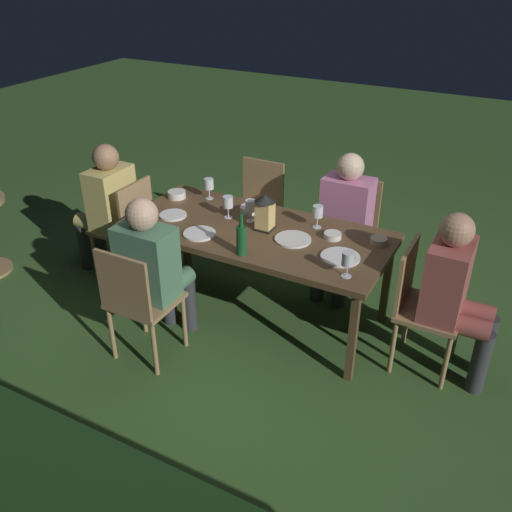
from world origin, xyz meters
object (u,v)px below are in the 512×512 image
at_px(chair_side_left_b, 257,206).
at_px(wine_glass_c, 250,207).
at_px(bowl_bread, 333,235).
at_px(person_in_rust, 456,291).
at_px(chair_side_right_b, 138,299).
at_px(person_in_green, 154,266).
at_px(bowl_dip, 249,209).
at_px(green_bottle_on_table, 241,239).
at_px(wine_glass_e, 228,203).
at_px(chair_head_far, 127,224).
at_px(plate_a, 340,257).
at_px(wine_glass_a, 209,185).
at_px(bowl_salad, 379,241).
at_px(chair_side_left_a, 350,226).
at_px(bowl_olives, 177,194).
at_px(person_in_mustard, 106,203).
at_px(plate_b, 199,234).
at_px(plate_d, 173,215).
at_px(lantern_centerpiece, 265,210).
at_px(wine_glass_b, 318,213).
at_px(person_in_pink, 343,219).
at_px(wine_glass_d, 348,260).
at_px(dining_table, 256,236).
at_px(plate_c, 293,239).
at_px(chair_head_near, 420,302).

distance_m(chair_side_left_b, wine_glass_c, 0.88).
bearing_deg(bowl_bread, person_in_rust, 171.17).
height_order(chair_side_right_b, person_in_green, person_in_green).
bearing_deg(bowl_dip, person_in_rust, 171.58).
xyz_separation_m(green_bottle_on_table, wine_glass_e, (0.36, -0.44, 0.01)).
height_order(chair_head_far, plate_a, chair_head_far).
xyz_separation_m(chair_side_right_b, bowl_dip, (-0.25, -1.07, 0.27)).
bearing_deg(wine_glass_a, bowl_salad, 175.62).
xyz_separation_m(wine_glass_c, bowl_dip, (0.08, -0.13, -0.09)).
relative_size(chair_side_left_a, bowl_olives, 6.06).
xyz_separation_m(wine_glass_e, bowl_dip, (-0.10, -0.15, -0.09)).
bearing_deg(person_in_mustard, plate_a, 177.16).
bearing_deg(chair_side_left_a, wine_glass_e, 46.55).
xyz_separation_m(green_bottle_on_table, bowl_olives, (0.91, -0.56, -0.08)).
bearing_deg(plate_b, wine_glass_a, -64.24).
distance_m(green_bottle_on_table, wine_glass_c, 0.50).
bearing_deg(plate_b, wine_glass_e, -96.51).
relative_size(person_in_mustard, green_bottle_on_table, 3.96).
relative_size(person_in_mustard, bowl_salad, 10.12).
height_order(chair_side_left_b, chair_head_far, same).
bearing_deg(chair_side_right_b, plate_d, -73.09).
distance_m(plate_d, bowl_dip, 0.58).
bearing_deg(wine_glass_c, green_bottle_on_table, 111.74).
xyz_separation_m(lantern_centerpiece, wine_glass_b, (-0.32, -0.20, -0.03)).
xyz_separation_m(person_in_pink, green_bottle_on_table, (0.35, 1.00, 0.20)).
bearing_deg(bowl_olives, person_in_green, 115.25).
bearing_deg(green_bottle_on_table, wine_glass_c, -68.26).
relative_size(chair_side_left_b, green_bottle_on_table, 3.00).
bearing_deg(chair_side_left_a, plate_d, 40.32).
height_order(chair_side_left_a, wine_glass_c, wine_glass_c).
height_order(person_in_pink, plate_d, person_in_pink).
relative_size(wine_glass_d, bowl_salad, 1.49).
bearing_deg(bowl_salad, wine_glass_c, 6.23).
bearing_deg(plate_d, lantern_centerpiece, -169.64).
bearing_deg(chair_side_right_b, bowl_dip, -103.12).
height_order(plate_b, plate_d, same).
bearing_deg(lantern_centerpiece, wine_glass_c, -22.71).
bearing_deg(bowl_salad, bowl_bread, 12.60).
distance_m(chair_side_left_b, person_in_mustard, 1.29).
relative_size(chair_side_left_a, wine_glass_b, 5.15).
height_order(dining_table, wine_glass_b, wine_glass_b).
relative_size(lantern_centerpiece, wine_glass_d, 1.57).
bearing_deg(plate_a, chair_side_left_a, -75.39).
xyz_separation_m(wine_glass_c, plate_c, (-0.40, 0.12, -0.11)).
bearing_deg(bowl_salad, wine_glass_b, -4.48).
distance_m(chair_head_near, plate_b, 1.57).
distance_m(chair_head_far, wine_glass_b, 1.64).
bearing_deg(person_in_rust, bowl_olives, -5.20).
relative_size(dining_table, chair_side_left_b, 2.21).
distance_m(person_in_green, plate_d, 0.60).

